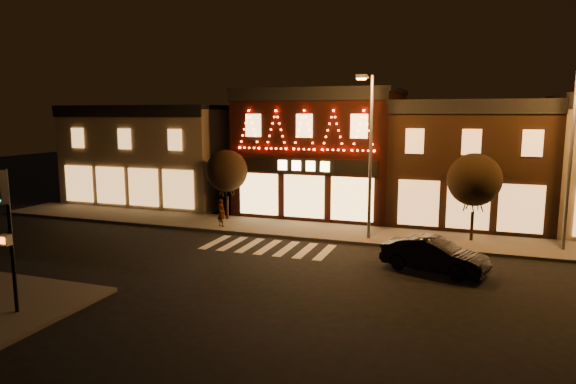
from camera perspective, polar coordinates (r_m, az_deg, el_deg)
The scene contains 12 objects.
ground at distance 22.53m, azimuth -6.07°, elevation -8.63°, with size 120.00×120.00×0.00m, color black.
sidewalk_far at distance 29.10m, azimuth 4.37°, elevation -4.45°, with size 44.00×4.00×0.15m, color #47423D.
building_left at distance 40.28m, azimuth -14.28°, elevation 4.16°, with size 12.20×8.28×7.30m.
building_pulp at distance 34.72m, azimuth 3.86°, elevation 4.54°, with size 10.20×8.34×8.30m.
building_right_a at distance 33.47m, azimuth 19.74°, elevation 3.19°, with size 9.20×8.28×7.50m.
traffic_signal_near at distance 18.80m, azimuth -29.16°, elevation -2.04°, with size 0.34×0.50×4.84m.
streetlamp_mid at distance 26.68m, azimuth 9.10°, elevation 5.27°, with size 0.59×1.95×8.51m.
streetlamp_right at distance 27.45m, azimuth 29.30°, elevation 4.47°, with size 0.55×1.97×8.60m.
tree_left at distance 31.92m, azimuth -6.89°, elevation 2.38°, with size 2.60×2.60×4.35m.
tree_right at distance 27.91m, azimuth 20.16°, elevation 1.30°, with size 2.74×2.74×4.57m.
dark_sedan at distance 22.79m, azimuth 16.07°, elevation -6.82°, with size 1.55×4.44×1.46m, color black.
pedestrian at distance 30.13m, azimuth -7.49°, elevation -2.31°, with size 0.60×0.39×1.63m, color gray.
Camera 1 is at (9.39, -19.35, 6.73)m, focal length 31.73 mm.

